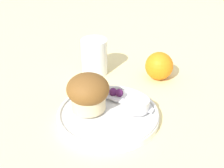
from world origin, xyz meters
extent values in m
plane|color=beige|center=(0.00, 0.00, 0.00)|extent=(3.00, 3.00, 0.00)
cylinder|color=white|center=(-0.01, -0.02, 0.01)|extent=(0.21, 0.21, 0.01)
torus|color=white|center=(-0.01, -0.02, 0.02)|extent=(0.20, 0.20, 0.01)
cylinder|color=beige|center=(-0.05, -0.02, 0.04)|extent=(0.07, 0.07, 0.04)
ellipsoid|color=brown|center=(-0.05, -0.02, 0.07)|extent=(0.09, 0.09, 0.06)
cylinder|color=silver|center=(0.05, 0.00, 0.03)|extent=(0.05, 0.05, 0.02)
cylinder|color=white|center=(0.05, 0.00, 0.04)|extent=(0.04, 0.04, 0.00)
sphere|color=#4C194C|center=(-0.01, 0.03, 0.03)|extent=(0.02, 0.02, 0.02)
sphere|color=#4C194C|center=(0.00, 0.03, 0.03)|extent=(0.02, 0.02, 0.02)
cube|color=silver|center=(0.00, 0.02, 0.02)|extent=(0.16, 0.05, 0.00)
sphere|color=orange|center=(0.06, 0.17, 0.03)|extent=(0.07, 0.07, 0.07)
cylinder|color=silver|center=(-0.10, 0.15, 0.05)|extent=(0.06, 0.06, 0.09)
camera|label=1|loc=(0.15, -0.51, 0.39)|focal=50.00mm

